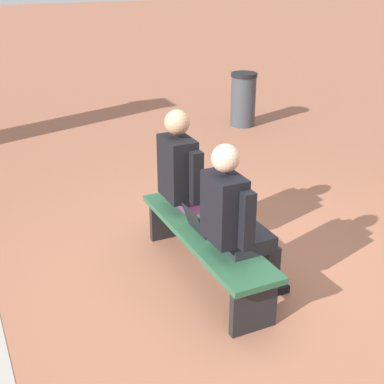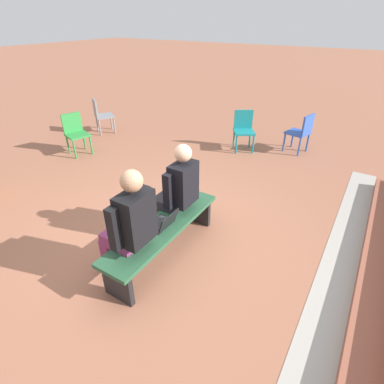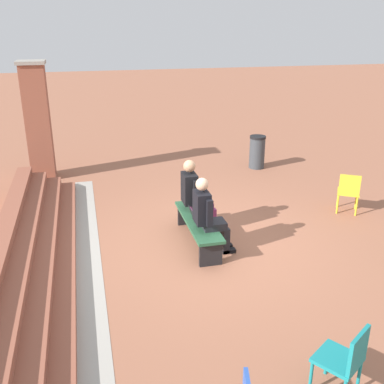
% 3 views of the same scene
% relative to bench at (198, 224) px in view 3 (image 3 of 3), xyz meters
% --- Properties ---
extents(ground_plane, '(60.00, 60.00, 0.00)m').
position_rel_bench_xyz_m(ground_plane, '(-0.09, -0.22, -0.35)').
color(ground_plane, '#9E6047').
extents(concrete_strip, '(7.51, 0.40, 0.01)m').
position_rel_bench_xyz_m(concrete_strip, '(0.00, 1.89, -0.35)').
color(concrete_strip, '#A8A399').
rests_on(concrete_strip, ground).
extents(brick_steps, '(6.71, 1.20, 0.60)m').
position_rel_bench_xyz_m(brick_steps, '(0.00, 2.84, -0.13)').
color(brick_steps, '#93513D').
rests_on(brick_steps, ground).
extents(brick_pillar_left_of_steps, '(0.64, 0.64, 2.81)m').
position_rel_bench_xyz_m(brick_pillar_left_of_steps, '(4.35, 2.83, 1.06)').
color(brick_pillar_left_of_steps, '#93513D').
rests_on(brick_pillar_left_of_steps, ground).
extents(bench, '(1.80, 0.44, 0.45)m').
position_rel_bench_xyz_m(bench, '(0.00, 0.00, 0.00)').
color(bench, '#285638').
rests_on(bench, ground).
extents(person_student, '(0.54, 0.68, 1.34)m').
position_rel_bench_xyz_m(person_student, '(-0.39, -0.07, 0.36)').
color(person_student, '#232328').
rests_on(person_student, ground).
extents(person_adult, '(0.56, 0.71, 1.38)m').
position_rel_bench_xyz_m(person_adult, '(0.47, -0.07, 0.38)').
color(person_adult, '#7F2D5B').
rests_on(person_adult, ground).
extents(laptop, '(0.32, 0.29, 0.21)m').
position_rel_bench_xyz_m(laptop, '(0.02, 0.01, 0.15)').
color(laptop, black).
rests_on(laptop, bench).
extents(plastic_chair_by_pillar, '(0.58, 0.58, 0.84)m').
position_rel_bench_xyz_m(plastic_chair_by_pillar, '(0.57, -3.26, 0.13)').
color(plastic_chair_by_pillar, gold).
rests_on(plastic_chair_by_pillar, ground).
extents(plastic_chair_mid_courtyard, '(0.58, 0.58, 0.84)m').
position_rel_bench_xyz_m(plastic_chair_mid_courtyard, '(-3.69, -0.58, 0.13)').
color(plastic_chair_mid_courtyard, teal).
rests_on(plastic_chair_mid_courtyard, ground).
extents(litter_bin, '(0.42, 0.42, 0.86)m').
position_rel_bench_xyz_m(litter_bin, '(3.81, -2.59, 0.08)').
color(litter_bin, '#383D42').
rests_on(litter_bin, ground).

